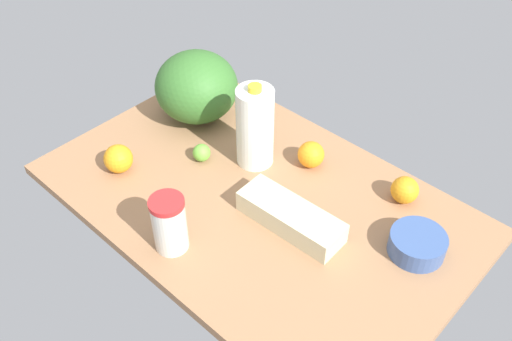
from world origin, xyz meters
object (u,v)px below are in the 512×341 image
at_px(egg_carton, 291,217).
at_px(orange_near_front, 405,190).
at_px(watermelon, 197,87).
at_px(tumbler_cup, 169,224).
at_px(orange_beside_bowl, 118,159).
at_px(milk_jug, 255,127).
at_px(lime_loose, 202,153).
at_px(mixing_bowl, 417,244).
at_px(orange_by_jug, 311,155).

xyz_separation_m(egg_carton, orange_near_front, (-0.17, -0.29, 0.01)).
bearing_deg(egg_carton, watermelon, -19.39).
height_order(tumbler_cup, orange_beside_bowl, tumbler_cup).
bearing_deg(milk_jug, orange_beside_bowl, 49.20).
relative_size(watermelon, orange_near_front, 3.43).
height_order(milk_jug, orange_beside_bowl, milk_jug).
distance_m(tumbler_cup, lime_loose, 0.35).
bearing_deg(mixing_bowl, lime_loose, 10.85).
xyz_separation_m(watermelon, tumbler_cup, (-0.36, 0.43, -0.03)).
bearing_deg(tumbler_cup, milk_jug, -79.45).
relative_size(mixing_bowl, orange_near_front, 1.87).
xyz_separation_m(tumbler_cup, orange_beside_bowl, (0.34, -0.09, -0.04)).
distance_m(mixing_bowl, tumbler_cup, 0.63).
bearing_deg(lime_loose, egg_carton, 176.55).
relative_size(orange_by_jug, lime_loose, 1.48).
distance_m(watermelon, orange_by_jug, 0.44).
bearing_deg(lime_loose, orange_near_front, -153.74).
distance_m(egg_carton, orange_by_jug, 0.26).
xyz_separation_m(mixing_bowl, orange_near_front, (0.13, -0.14, 0.01)).
xyz_separation_m(mixing_bowl, tumbler_cup, (0.47, 0.41, 0.05)).
bearing_deg(orange_near_front, mixing_bowl, 132.14).
height_order(egg_carton, mixing_bowl, egg_carton).
distance_m(orange_beside_bowl, orange_near_front, 0.83).
distance_m(mixing_bowl, orange_beside_bowl, 0.87).
relative_size(egg_carton, mixing_bowl, 2.06).
relative_size(milk_jug, mixing_bowl, 1.85).
relative_size(milk_jug, watermelon, 1.01).
bearing_deg(orange_beside_bowl, lime_loose, -126.25).
bearing_deg(watermelon, lime_loose, 139.71).
distance_m(mixing_bowl, orange_near_front, 0.19).
relative_size(milk_jug, lime_loose, 4.96).
bearing_deg(egg_carton, milk_jug, -29.62).
height_order(egg_carton, orange_by_jug, orange_by_jug).
bearing_deg(tumbler_cup, mixing_bowl, -138.98).
relative_size(watermelon, tumbler_cup, 1.64).
xyz_separation_m(mixing_bowl, orange_by_jug, (0.41, -0.08, 0.01)).
distance_m(watermelon, tumbler_cup, 0.57).
height_order(milk_jug, lime_loose, milk_jug).
relative_size(milk_jug, orange_by_jug, 3.36).
xyz_separation_m(milk_jug, orange_by_jug, (-0.14, -0.10, -0.09)).
distance_m(orange_by_jug, lime_loose, 0.33).
bearing_deg(watermelon, orange_beside_bowl, 94.71).
bearing_deg(orange_near_front, milk_jug, 20.57).
xyz_separation_m(milk_jug, orange_beside_bowl, (0.26, 0.31, -0.08)).
xyz_separation_m(milk_jug, lime_loose, (0.12, 0.11, -0.10)).
xyz_separation_m(milk_jug, tumbler_cup, (-0.07, 0.39, -0.05)).
height_order(mixing_bowl, orange_by_jug, orange_by_jug).
bearing_deg(watermelon, orange_near_front, -170.44).
distance_m(orange_near_front, orange_by_jug, 0.29).
height_order(tumbler_cup, orange_by_jug, tumbler_cup).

